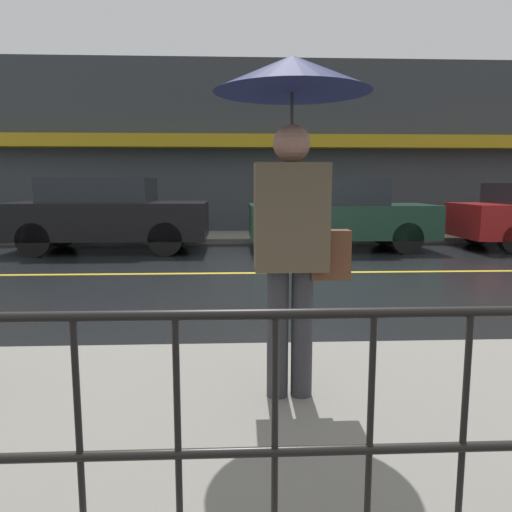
# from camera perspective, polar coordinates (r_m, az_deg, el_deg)

# --- Properties ---
(ground_plane) EXTENTS (80.00, 80.00, 0.00)m
(ground_plane) POSITION_cam_1_polar(r_m,az_deg,el_deg) (8.20, 4.18, -1.93)
(ground_plane) COLOR black
(sidewalk_near) EXTENTS (28.00, 2.67, 0.12)m
(sidewalk_near) POSITION_cam_1_polar(r_m,az_deg,el_deg) (3.19, 16.21, -17.87)
(sidewalk_near) COLOR gray
(sidewalk_near) RESTS_ON ground_plane
(sidewalk_far) EXTENTS (28.00, 2.18, 0.12)m
(sidewalk_far) POSITION_cam_1_polar(r_m,az_deg,el_deg) (13.19, 1.56, 2.22)
(sidewalk_far) COLOR gray
(sidewalk_far) RESTS_ON ground_plane
(lane_marking) EXTENTS (25.20, 0.12, 0.01)m
(lane_marking) POSITION_cam_1_polar(r_m,az_deg,el_deg) (8.20, 4.18, -1.90)
(lane_marking) COLOR gold
(lane_marking) RESTS_ON ground_plane
(building_storefront) EXTENTS (28.00, 0.85, 4.86)m
(building_storefront) POSITION_cam_1_polar(r_m,az_deg,el_deg) (14.36, 1.24, 12.24)
(building_storefront) COLOR #383D42
(building_storefront) RESTS_ON ground_plane
(railing_foreground) EXTENTS (12.00, 0.04, 0.91)m
(railing_foreground) POSITION_cam_1_polar(r_m,az_deg,el_deg) (2.03, 27.20, -14.46)
(railing_foreground) COLOR black
(railing_foreground) RESTS_ON sidewalk_near
(pedestrian) EXTENTS (0.92, 0.92, 2.06)m
(pedestrian) POSITION_cam_1_polar(r_m,az_deg,el_deg) (3.01, 4.23, 12.62)
(pedestrian) COLOR #333338
(pedestrian) RESTS_ON sidewalk_near
(car_black) EXTENTS (4.18, 1.83, 1.57)m
(car_black) POSITION_cam_1_polar(r_m,az_deg,el_deg) (11.21, -16.64, 4.63)
(car_black) COLOR black
(car_black) RESTS_ON ground_plane
(car_dark_green) EXTENTS (3.98, 1.70, 1.56)m
(car_dark_green) POSITION_cam_1_polar(r_m,az_deg,el_deg) (11.12, 9.43, 4.74)
(car_dark_green) COLOR #193828
(car_dark_green) RESTS_ON ground_plane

